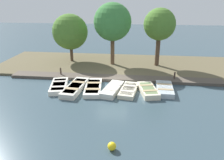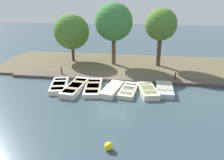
# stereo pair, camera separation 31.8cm
# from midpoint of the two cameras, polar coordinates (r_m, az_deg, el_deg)

# --- Properties ---
(ground_plane) EXTENTS (80.00, 80.00, 0.00)m
(ground_plane) POSITION_cam_midpoint_polar(r_m,az_deg,el_deg) (17.50, 0.69, -1.20)
(ground_plane) COLOR #384C56
(shore_bank) EXTENTS (8.00, 24.00, 0.20)m
(shore_bank) POSITION_cam_midpoint_polar(r_m,az_deg,el_deg) (22.15, 2.28, 3.92)
(shore_bank) COLOR brown
(shore_bank) RESTS_ON ground_plane
(dock_walkway) EXTENTS (1.28, 17.79, 0.23)m
(dock_walkway) POSITION_cam_midpoint_polar(r_m,az_deg,el_deg) (18.54, 1.14, 0.50)
(dock_walkway) COLOR #51473D
(dock_walkway) RESTS_ON ground_plane
(rowboat_0) EXTENTS (3.05, 1.78, 0.38)m
(rowboat_0) POSITION_cam_midpoint_polar(r_m,az_deg,el_deg) (17.26, -13.11, -1.43)
(rowboat_0) COLOR silver
(rowboat_0) RESTS_ON ground_plane
(rowboat_1) EXTENTS (3.60, 1.46, 0.42)m
(rowboat_1) POSITION_cam_midpoint_polar(r_m,az_deg,el_deg) (16.66, -9.03, -1.89)
(rowboat_1) COLOR beige
(rowboat_1) RESTS_ON ground_plane
(rowboat_2) EXTENTS (3.34, 1.53, 0.34)m
(rowboat_2) POSITION_cam_midpoint_polar(r_m,az_deg,el_deg) (16.57, -4.42, -1.97)
(rowboat_2) COLOR silver
(rowboat_2) RESTS_ON ground_plane
(rowboat_3) EXTENTS (2.95, 1.58, 0.43)m
(rowboat_3) POSITION_cam_midpoint_polar(r_m,az_deg,el_deg) (16.11, 0.62, -2.42)
(rowboat_3) COLOR silver
(rowboat_3) RESTS_ON ground_plane
(rowboat_4) EXTENTS (2.87, 1.49, 0.33)m
(rowboat_4) POSITION_cam_midpoint_polar(r_m,az_deg,el_deg) (16.13, 4.89, -2.68)
(rowboat_4) COLOR beige
(rowboat_4) RESTS_ON ground_plane
(rowboat_5) EXTENTS (2.81, 1.65, 0.42)m
(rowboat_5) POSITION_cam_midpoint_polar(r_m,az_deg,el_deg) (16.15, 9.91, -2.71)
(rowboat_5) COLOR beige
(rowboat_5) RESTS_ON ground_plane
(rowboat_6) EXTENTS (2.66, 1.27, 0.40)m
(rowboat_6) POSITION_cam_midpoint_polar(r_m,az_deg,el_deg) (16.62, 14.12, -2.40)
(rowboat_6) COLOR #B2BCC1
(rowboat_6) RESTS_ON ground_plane
(mooring_post_near) EXTENTS (0.13, 0.13, 0.84)m
(mooring_post_near) POSITION_cam_midpoint_polar(r_m,az_deg,el_deg) (19.60, -12.58, 2.10)
(mooring_post_near) COLOR #47382D
(mooring_post_near) RESTS_ON ground_plane
(mooring_post_far) EXTENTS (0.13, 0.13, 0.84)m
(mooring_post_far) POSITION_cam_midpoint_polar(r_m,az_deg,el_deg) (18.69, 16.63, 0.76)
(mooring_post_far) COLOR #47382D
(mooring_post_far) RESTS_ON ground_plane
(buoy) EXTENTS (0.40, 0.40, 0.40)m
(buoy) POSITION_cam_midpoint_polar(r_m,az_deg,el_deg) (10.47, 0.02, -16.91)
(buoy) COLOR yellow
(buoy) RESTS_ON ground_plane
(park_tree_far_left) EXTENTS (3.57, 3.57, 5.03)m
(park_tree_far_left) POSITION_cam_midpoint_polar(r_m,az_deg,el_deg) (23.04, -10.10, 12.30)
(park_tree_far_left) COLOR #4C3828
(park_tree_far_left) RESTS_ON ground_plane
(park_tree_left) EXTENTS (3.59, 3.59, 6.14)m
(park_tree_left) POSITION_cam_midpoint_polar(r_m,az_deg,el_deg) (21.36, 0.90, 14.87)
(park_tree_left) COLOR brown
(park_tree_left) RESTS_ON ground_plane
(park_tree_center) EXTENTS (2.98, 2.98, 5.67)m
(park_tree_center) POSITION_cam_midpoint_polar(r_m,az_deg,el_deg) (21.36, 13.09, 13.83)
(park_tree_center) COLOR #4C3828
(park_tree_center) RESTS_ON ground_plane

